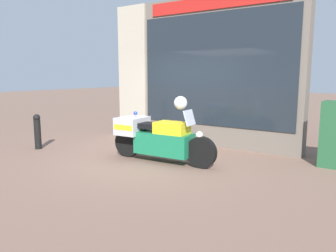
# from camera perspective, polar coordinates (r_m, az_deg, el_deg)

# --- Properties ---
(ground_plane) EXTENTS (60.00, 60.00, 0.00)m
(ground_plane) POSITION_cam_1_polar(r_m,az_deg,el_deg) (7.39, -2.12, -5.54)
(ground_plane) COLOR #7A5B4C
(shop_building) EXTENTS (5.42, 0.55, 3.82)m
(shop_building) POSITION_cam_1_polar(r_m,az_deg,el_deg) (9.05, 3.31, 9.37)
(shop_building) COLOR #6B6056
(shop_building) RESTS_ON ground
(window_display) EXTENTS (3.95, 0.30, 1.97)m
(window_display) POSITION_cam_1_polar(r_m,az_deg,el_deg) (8.77, 8.10, -0.17)
(window_display) COLOR slate
(window_display) RESTS_ON ground
(paramedic_motorcycle) EXTENTS (2.46, 0.73, 1.15)m
(paramedic_motorcycle) POSITION_cam_1_polar(r_m,az_deg,el_deg) (7.02, -2.13, -1.86)
(paramedic_motorcycle) COLOR black
(paramedic_motorcycle) RESTS_ON ground
(white_helmet) EXTENTS (0.27, 0.27, 0.27)m
(white_helmet) POSITION_cam_1_polar(r_m,az_deg,el_deg) (6.62, 2.20, 4.06)
(white_helmet) COLOR white
(white_helmet) RESTS_ON paramedic_motorcycle
(street_bollard) EXTENTS (0.17, 0.17, 0.88)m
(street_bollard) POSITION_cam_1_polar(r_m,az_deg,el_deg) (8.79, -21.78, -0.80)
(street_bollard) COLOR black
(street_bollard) RESTS_ON ground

